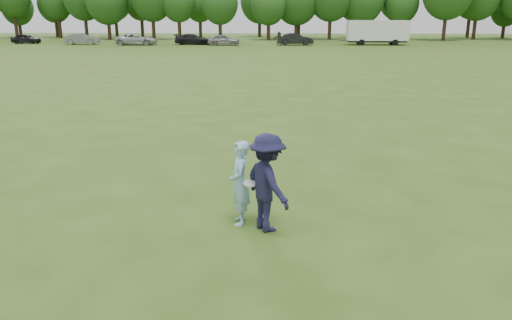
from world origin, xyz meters
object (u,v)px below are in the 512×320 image
at_px(field_cone, 438,50).
at_px(car_f, 295,39).
at_px(car_b, 82,39).
at_px(defender, 267,183).
at_px(car_d, 193,39).
at_px(player_far_d, 279,38).
at_px(car_c, 137,39).
at_px(car_a, 26,39).
at_px(car_e, 224,40).
at_px(cargo_trailer, 377,31).
at_px(thrower, 240,183).

bearing_deg(field_cone, car_f, 146.05).
xyz_separation_m(car_b, car_f, (29.05, -0.05, 0.03)).
xyz_separation_m(defender, car_f, (1.95, 59.29, -0.20)).
bearing_deg(car_f, field_cone, -130.97).
relative_size(defender, car_f, 0.41).
relative_size(car_d, field_cone, 16.21).
relative_size(player_far_d, car_f, 0.37).
bearing_deg(car_c, defender, -163.69).
height_order(car_a, field_cone, car_a).
bearing_deg(field_cone, car_b, 166.65).
distance_m(car_b, car_e, 19.58).
bearing_deg(car_b, car_c, -104.06).
relative_size(car_e, cargo_trailer, 0.47).
distance_m(car_d, car_e, 4.57).
xyz_separation_m(thrower, defender, (0.56, -0.27, 0.11)).
height_order(car_f, field_cone, car_f).
relative_size(car_b, car_c, 0.83).
bearing_deg(car_c, field_cone, -106.70).
xyz_separation_m(car_f, field_cone, (15.71, -10.57, -0.63)).
relative_size(thrower, car_b, 0.38).
distance_m(car_a, car_e, 28.20).
bearing_deg(car_a, car_e, -93.09).
xyz_separation_m(car_a, field_cone, (53.29, -12.08, -0.52)).
xyz_separation_m(defender, car_c, (-19.24, 58.47, -0.22)).
xyz_separation_m(thrower, player_far_d, (0.37, 58.79, 0.01)).
height_order(car_a, cargo_trailer, cargo_trailer).
bearing_deg(car_e, car_a, 83.16).
relative_size(thrower, cargo_trailer, 0.19).
relative_size(defender, car_b, 0.43).
bearing_deg(player_far_d, car_b, -179.53).
xyz_separation_m(player_far_d, car_d, (-11.71, 0.70, -0.17)).
height_order(car_b, field_cone, car_b).
bearing_deg(car_b, cargo_trailer, -96.33).
distance_m(thrower, car_b, 64.76).
bearing_deg(car_a, thrower, -148.15).
xyz_separation_m(car_d, car_e, (4.36, -1.34, 0.01)).
bearing_deg(cargo_trailer, car_a, 179.43).
bearing_deg(player_far_d, car_e, -173.92).
height_order(thrower, defender, defender).
distance_m(thrower, car_f, 59.08).
xyz_separation_m(player_far_d, car_e, (-7.34, -0.64, -0.16)).
bearing_deg(car_f, thrower, 170.53).
bearing_deg(car_d, player_far_d, -94.01).
bearing_deg(cargo_trailer, defender, -102.09).
bearing_deg(player_far_d, car_d, 177.65).
height_order(car_a, car_b, car_b).
bearing_deg(defender, player_far_d, -33.90).
bearing_deg(car_e, cargo_trailer, -86.69).
bearing_deg(car_f, car_a, 80.67).
bearing_deg(thrower, player_far_d, 173.44).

